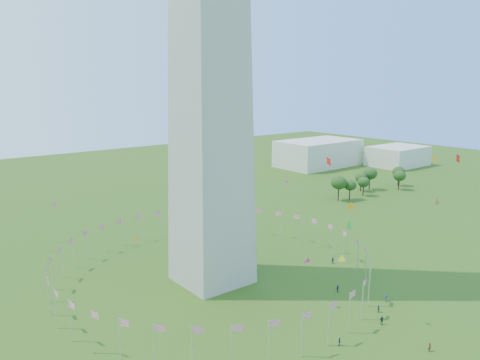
% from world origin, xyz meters
% --- Properties ---
extents(flag_ring, '(80.24, 80.24, 9.00)m').
position_xyz_m(flag_ring, '(-0.00, 50.00, 4.50)').
color(flag_ring, silver).
rests_on(flag_ring, ground).
extents(gov_building_east_a, '(50.00, 30.00, 16.00)m').
position_xyz_m(gov_building_east_a, '(150.00, 150.00, 8.00)').
color(gov_building_east_a, beige).
rests_on(gov_building_east_a, ground).
extents(gov_building_east_b, '(35.00, 25.00, 12.00)m').
position_xyz_m(gov_building_east_b, '(190.00, 120.00, 6.00)').
color(gov_building_east_b, beige).
rests_on(gov_building_east_b, ground).
extents(crowd, '(87.71, 50.20, 2.04)m').
position_xyz_m(crowd, '(9.19, 2.00, 0.91)').
color(crowd, '#311849').
rests_on(crowd, ground).
extents(kites_aloft, '(110.31, 63.29, 33.27)m').
position_xyz_m(kites_aloft, '(12.22, 22.02, 21.29)').
color(kites_aloft, '#CC2699').
rests_on(kites_aloft, ground).
extents(tree_line_east, '(53.77, 15.44, 10.97)m').
position_xyz_m(tree_line_east, '(113.73, 85.40, 4.90)').
color(tree_line_east, '#29541C').
rests_on(tree_line_east, ground).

